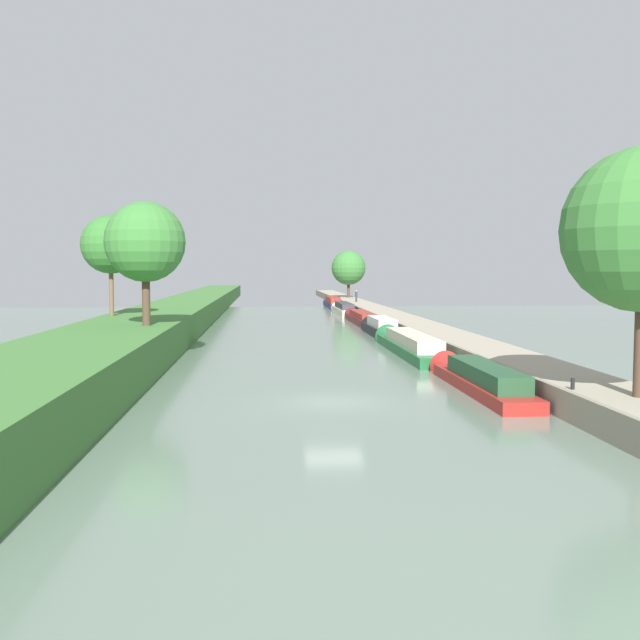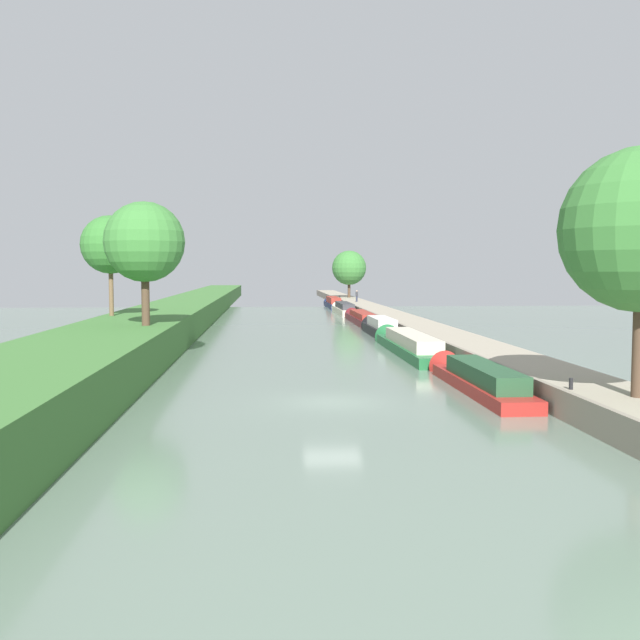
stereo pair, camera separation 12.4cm
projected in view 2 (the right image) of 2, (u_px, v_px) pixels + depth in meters
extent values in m
plane|color=slate|center=(333.00, 402.00, 30.96)|extent=(160.00, 160.00, 0.00)
cube|color=#3D7033|center=(50.00, 379.00, 29.99)|extent=(6.77, 260.00, 2.30)
cube|color=#9E937F|center=(565.00, 386.00, 31.69)|extent=(3.60, 260.00, 1.12)
cube|color=gray|center=(523.00, 386.00, 31.55)|extent=(0.25, 260.00, 1.17)
cube|color=maroon|center=(481.00, 386.00, 33.50)|extent=(1.89, 11.47, 0.57)
cube|color=#234C2D|center=(485.00, 373.00, 32.88)|extent=(1.55, 8.03, 0.79)
cone|color=maroon|center=(447.00, 368.00, 39.77)|extent=(1.80, 1.13, 1.80)
cube|color=#1E6033|center=(410.00, 349.00, 48.53)|extent=(2.11, 15.74, 0.68)
cube|color=beige|center=(412.00, 339.00, 47.70)|extent=(1.73, 11.02, 0.80)
cone|color=#1E6033|center=(389.00, 337.00, 56.99)|extent=(2.01, 1.27, 2.01)
cube|color=black|center=(381.00, 331.00, 62.63)|extent=(2.00, 9.65, 0.78)
cube|color=silver|center=(382.00, 322.00, 62.10)|extent=(1.64, 6.75, 0.80)
cone|color=black|center=(372.00, 326.00, 68.03)|extent=(1.90, 1.20, 1.90)
cube|color=maroon|center=(362.00, 320.00, 76.36)|extent=(1.83, 15.26, 0.71)
cube|color=maroon|center=(363.00, 315.00, 75.55)|extent=(1.50, 10.68, 0.57)
cone|color=maroon|center=(352.00, 315.00, 84.50)|extent=(1.74, 1.10, 1.74)
cube|color=beige|center=(344.00, 311.00, 92.71)|extent=(1.86, 13.90, 0.78)
cube|color=#333338|center=(345.00, 305.00, 91.96)|extent=(1.52, 9.73, 0.72)
cone|color=beige|center=(338.00, 308.00, 100.17)|extent=(1.77, 1.12, 1.77)
cube|color=#141E42|center=(333.00, 305.00, 108.37)|extent=(1.81, 12.87, 0.73)
cube|color=maroon|center=(333.00, 300.00, 107.68)|extent=(1.49, 9.01, 0.90)
cone|color=#141E42|center=(329.00, 303.00, 115.31)|extent=(1.72, 1.09, 1.72)
cylinder|color=#4C3828|center=(640.00, 337.00, 25.79)|extent=(0.51, 0.51, 4.42)
cylinder|color=#4C3828|center=(349.00, 287.00, 118.74)|extent=(0.48, 0.48, 3.38)
sphere|color=#387533|center=(349.00, 268.00, 118.51)|extent=(5.72, 5.72, 5.72)
cylinder|color=brown|center=(111.00, 288.00, 53.35)|extent=(0.34, 0.34, 4.13)
sphere|color=#33702D|center=(110.00, 245.00, 53.12)|extent=(4.36, 4.36, 4.36)
cylinder|color=#4C3828|center=(145.00, 295.00, 43.97)|extent=(0.50, 0.50, 3.81)
sphere|color=#387533|center=(145.00, 242.00, 43.74)|extent=(4.96, 4.96, 4.96)
cylinder|color=#282D42|center=(357.00, 299.00, 103.10)|extent=(0.26, 0.26, 0.82)
cylinder|color=#333338|center=(357.00, 294.00, 103.05)|extent=(0.34, 0.34, 0.62)
sphere|color=tan|center=(357.00, 291.00, 103.02)|extent=(0.22, 0.22, 0.22)
cylinder|color=black|center=(571.00, 384.00, 27.54)|extent=(0.16, 0.16, 0.45)
cylinder|color=black|center=(340.00, 297.00, 115.13)|extent=(0.16, 0.16, 0.45)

